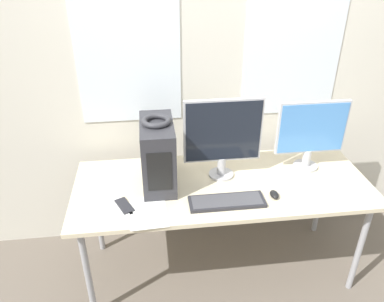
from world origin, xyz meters
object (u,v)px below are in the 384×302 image
at_px(pc_tower, 158,154).
at_px(monitor_right_near, 311,132).
at_px(cell_phone, 124,206).
at_px(mouse, 274,194).
at_px(keyboard, 227,201).
at_px(monitor_main, 223,135).
at_px(headphones, 156,121).

distance_m(pc_tower, monitor_right_near, 1.00).
bearing_deg(cell_phone, mouse, -25.92).
distance_m(monitor_right_near, keyboard, 0.74).
xyz_separation_m(monitor_main, cell_phone, (-0.62, -0.25, -0.29)).
height_order(headphones, monitor_main, monitor_main).
relative_size(mouse, cell_phone, 0.50).
bearing_deg(keyboard, pc_tower, 145.01).
xyz_separation_m(monitor_right_near, cell_phone, (-1.22, -0.29, -0.26)).
height_order(headphones, cell_phone, headphones).
relative_size(monitor_main, mouse, 6.47).
height_order(pc_tower, headphones, headphones).
bearing_deg(pc_tower, headphones, 90.00).
xyz_separation_m(pc_tower, keyboard, (0.38, -0.27, -0.20)).
bearing_deg(monitor_main, mouse, -44.78).
distance_m(pc_tower, cell_phone, 0.37).
bearing_deg(monitor_right_near, mouse, -136.39).
height_order(monitor_main, cell_phone, monitor_main).
bearing_deg(keyboard, monitor_right_near, 28.15).
bearing_deg(mouse, keyboard, -175.03).
height_order(pc_tower, cell_phone, pc_tower).
distance_m(headphones, cell_phone, 0.53).
bearing_deg(pc_tower, mouse, -19.64).
height_order(monitor_main, monitor_right_near, monitor_main).
bearing_deg(mouse, monitor_main, 135.22).
bearing_deg(keyboard, mouse, 4.97).
height_order(pc_tower, mouse, pc_tower).
bearing_deg(monitor_main, pc_tower, -176.06).
relative_size(pc_tower, monitor_right_near, 0.87).
height_order(monitor_right_near, mouse, monitor_right_near).
distance_m(monitor_main, monitor_right_near, 0.59).
xyz_separation_m(pc_tower, monitor_right_near, (1.00, 0.06, 0.06)).
bearing_deg(monitor_right_near, cell_phone, -166.73).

